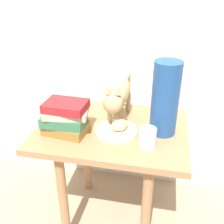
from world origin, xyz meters
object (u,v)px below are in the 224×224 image
plate (116,131)px  bread_roll (120,125)px  book_stack (65,118)px  side_table (112,145)px  green_vase (165,99)px  tv_remote (69,111)px  candle_jar (148,139)px  cat (119,95)px

plate → bread_roll: bearing=-4.1°
book_stack → side_table: bearing=25.0°
plate → bread_roll: 0.04m
side_table → green_vase: (0.23, 0.01, 0.26)m
side_table → book_stack: size_ratio=3.31×
green_vase → tv_remote: size_ratio=2.20×
plate → tv_remote: bearing=154.2°
plate → candle_jar: bearing=-29.4°
candle_jar → tv_remote: 0.47m
side_table → candle_jar: candle_jar is taller
tv_remote → plate: bearing=11.9°
cat → tv_remote: cat is taller
candle_jar → cat: bearing=128.6°
candle_jar → side_table: bearing=145.1°
side_table → green_vase: green_vase is taller
plate → bread_roll: (0.01, -0.00, 0.03)m
book_stack → green_vase: green_vase is taller
cat → tv_remote: bearing=176.4°
cat → green_vase: (0.21, -0.07, 0.03)m
bread_roll → candle_jar: size_ratio=0.94×
cat → candle_jar: (0.16, -0.20, -0.09)m
bread_roll → green_vase: (0.19, 0.05, 0.13)m
cat → book_stack: cat is taller
candle_jar → bread_roll: bearing=148.3°
bread_roll → book_stack: book_stack is taller
green_vase → plate: bearing=-167.1°
plate → candle_jar: candle_jar is taller
book_stack → bread_roll: bearing=11.8°
side_table → green_vase: 0.35m
plate → book_stack: (-0.22, -0.05, 0.07)m
bread_roll → book_stack: 0.24m
plate → candle_jar: 0.17m
plate → bread_roll: bread_roll is taller
plate → green_vase: size_ratio=0.58×
side_table → plate: size_ratio=3.64×
cat → green_vase: 0.23m
plate → green_vase: (0.20, 0.05, 0.16)m
candle_jar → tv_remote: (-0.42, 0.22, -0.03)m
book_stack → plate: bearing=12.8°
cat → green_vase: bearing=-17.9°
side_table → tv_remote: size_ratio=4.66×
side_table → plate: plate is taller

